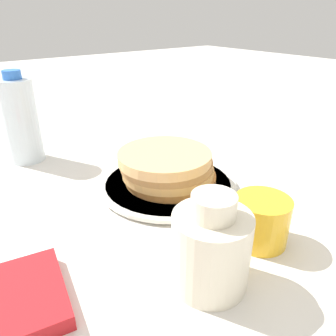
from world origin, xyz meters
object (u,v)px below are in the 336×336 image
plate (168,184)px  pancake_stack (167,166)px  juice_glass (262,220)px  cream_jug (211,247)px  water_bottle_near (21,120)px

plate → pancake_stack: size_ratio=1.40×
pancake_stack → juice_glass: pancake_stack is taller
plate → cream_jug: (-0.11, -0.22, 0.05)m
pancake_stack → water_bottle_near: (-0.17, 0.29, 0.05)m
juice_glass → water_bottle_near: size_ratio=0.40×
plate → juice_glass: juice_glass is taller
plate → water_bottle_near: 0.35m
plate → pancake_stack: bearing=86.3°
juice_glass → water_bottle_near: 0.53m
juice_glass → cream_jug: cream_jug is taller
plate → juice_glass: size_ratio=3.23×
water_bottle_near → pancake_stack: bearing=-59.6°
pancake_stack → cream_jug: (-0.11, -0.22, 0.01)m
juice_glass → water_bottle_near: bearing=109.9°
water_bottle_near → plate: bearing=-59.8°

